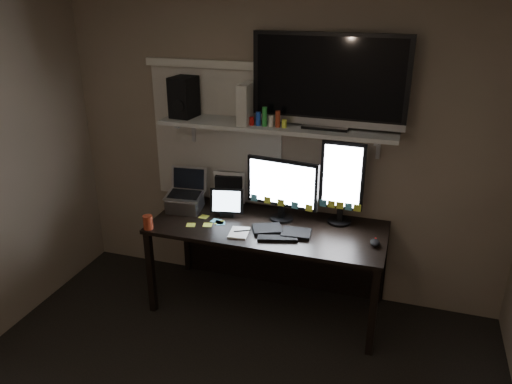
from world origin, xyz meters
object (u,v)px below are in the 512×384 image
at_px(laptop, 184,192).
at_px(game_console, 247,103).
at_px(keyboard, 282,231).
at_px(desk, 272,239).
at_px(tv, 329,81).
at_px(monitor_portrait, 342,183).
at_px(mouse, 375,243).
at_px(cup, 148,222).
at_px(monitor_landscape, 282,189).
at_px(speaker, 184,97).
at_px(tablet, 227,202).

relative_size(laptop, game_console, 1.12).
bearing_deg(keyboard, laptop, 155.16).
bearing_deg(desk, keyboard, -57.28).
bearing_deg(desk, tv, 16.43).
height_order(monitor_portrait, mouse, monitor_portrait).
bearing_deg(cup, desk, 27.64).
bearing_deg(tv, game_console, -172.79).
bearing_deg(cup, monitor_landscape, 27.00).
distance_m(laptop, game_console, 0.89).
height_order(mouse, cup, cup).
bearing_deg(desk, mouse, -13.09).
relative_size(monitor_landscape, laptop, 1.72).
bearing_deg(cup, speaker, 80.02).
distance_m(monitor_portrait, laptop, 1.26).
xyz_separation_m(monitor_landscape, laptop, (-0.80, -0.08, -0.09)).
bearing_deg(tablet, game_console, 24.05).
relative_size(monitor_portrait, laptop, 1.97).
bearing_deg(monitor_portrait, speaker, -176.46).
distance_m(laptop, speaker, 0.75).
relative_size(mouse, cup, 1.03).
height_order(monitor_landscape, speaker, speaker).
height_order(game_console, speaker, speaker).
bearing_deg(tablet, tv, 0.55).
relative_size(laptop, cup, 3.12).
height_order(desk, mouse, mouse).
bearing_deg(keyboard, desk, 107.78).
xyz_separation_m(desk, monitor_landscape, (0.07, 0.02, 0.43)).
xyz_separation_m(tablet, tv, (0.74, 0.15, 0.97)).
relative_size(laptop, tv, 0.30).
height_order(keyboard, tv, tv).
bearing_deg(game_console, tablet, -146.11).
distance_m(tablet, cup, 0.64).
bearing_deg(tv, tablet, -166.43).
relative_size(tablet, game_console, 0.89).
bearing_deg(tablet, speaker, 150.04).
height_order(tv, speaker, tv).
distance_m(desk, monitor_portrait, 0.73).
distance_m(desk, laptop, 0.81).
xyz_separation_m(keyboard, game_console, (-0.36, 0.26, 0.89)).
bearing_deg(tv, mouse, -32.29).
relative_size(mouse, tablet, 0.42).
distance_m(mouse, game_console, 1.38).
xyz_separation_m(desk, tv, (0.37, 0.11, 1.26)).
height_order(monitor_landscape, cup, monitor_landscape).
height_order(monitor_landscape, tv, tv).
distance_m(monitor_landscape, keyboard, 0.34).
xyz_separation_m(monitor_portrait, game_console, (-0.74, -0.05, 0.57)).
xyz_separation_m(cup, game_console, (0.63, 0.50, 0.85)).
height_order(monitor_portrait, speaker, speaker).
xyz_separation_m(keyboard, speaker, (-0.89, 0.30, 0.89)).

